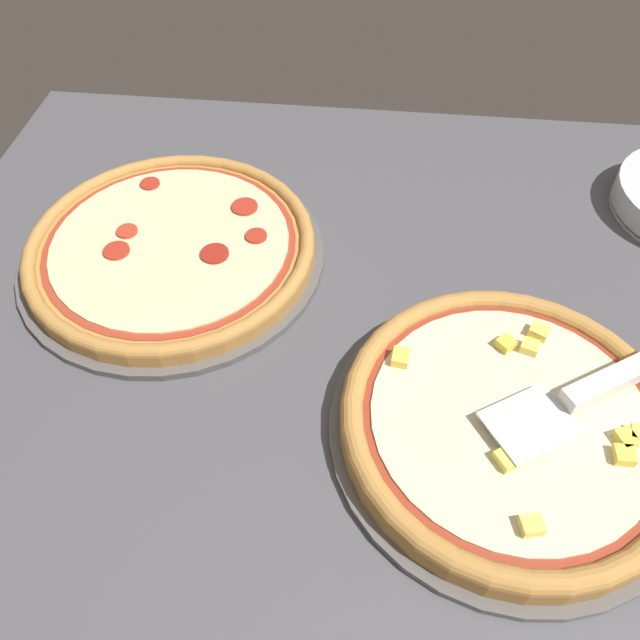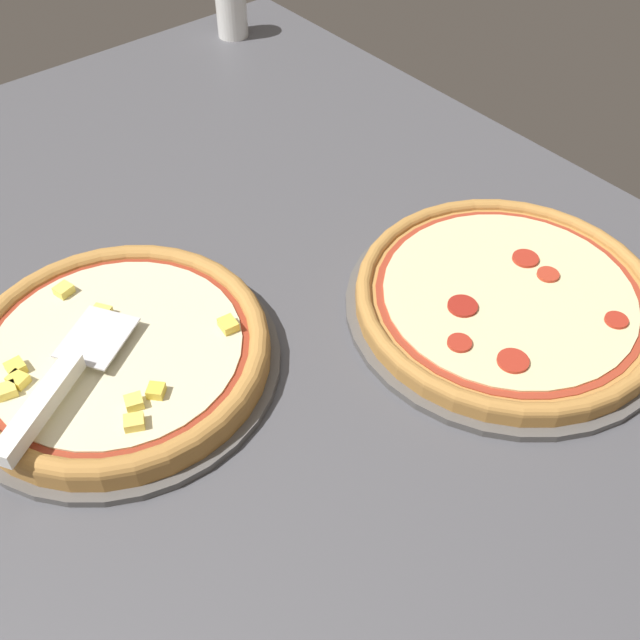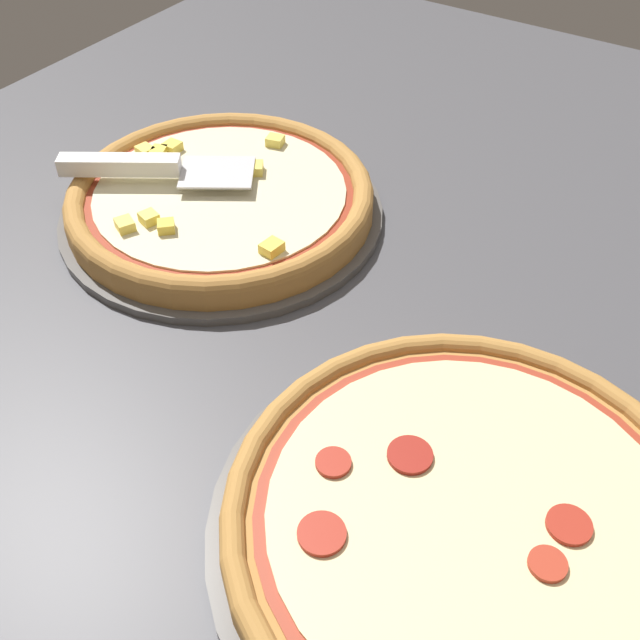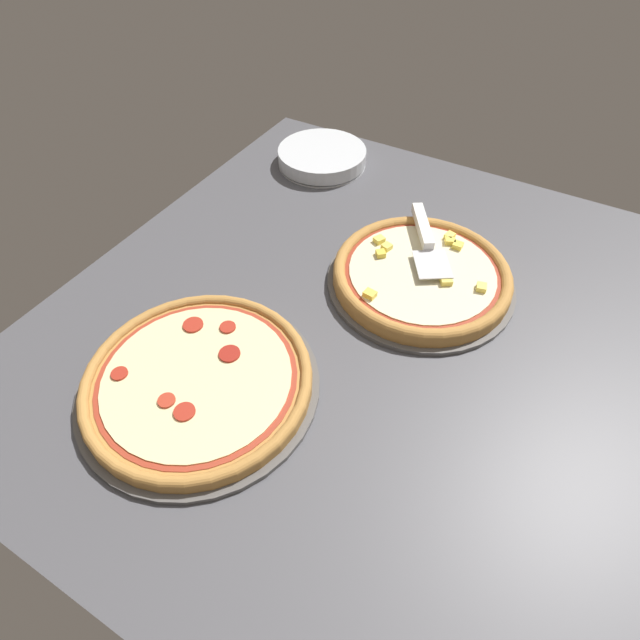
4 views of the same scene
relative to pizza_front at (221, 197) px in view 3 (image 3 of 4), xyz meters
The scene contains 6 objects.
ground_plane 15.37cm from the pizza_front, 110.88° to the left, with size 135.27×122.92×3.60cm, color #4C4C51.
pizza_pan_front 2.23cm from the pizza_front, 110.21° to the left, with size 37.54×37.54×1.00cm, color #565451.
pizza_front is the anchor object (origin of this frame).
pizza_pan_back 47.74cm from the pizza_front, 61.73° to the left, with size 40.40×40.40×1.00cm, color #565451.
pizza_back 47.68cm from the pizza_front, 61.71° to the left, with size 37.98×37.98×2.69cm.
serving_spatula 10.11cm from the pizza_front, 68.85° to the right, with size 15.65×21.16×2.00cm.
Camera 3 is at (59.50, 35.22, 51.81)cm, focal length 42.00 mm.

